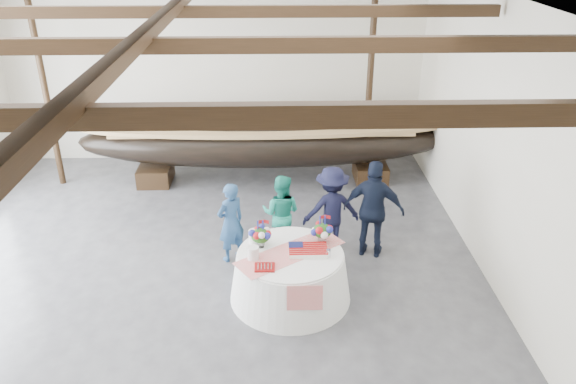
{
  "coord_description": "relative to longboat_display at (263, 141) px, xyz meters",
  "views": [
    {
      "loc": [
        1.41,
        -7.4,
        5.55
      ],
      "look_at": [
        1.64,
        1.44,
        1.2
      ],
      "focal_mm": 35.0,
      "sensor_mm": 36.0,
      "label": 1
    }
  ],
  "objects": [
    {
      "name": "pavilion_structure",
      "position": [
        -1.15,
        -3.73,
        3.01
      ],
      "size": [
        9.8,
        11.76,
        4.5
      ],
      "color": "black",
      "rests_on": "ground"
    },
    {
      "name": "floor",
      "position": [
        -1.15,
        -4.51,
        -1.0
      ],
      "size": [
        10.0,
        12.0,
        0.01
      ],
      "primitive_type": "cube",
      "color": "#3D3D42",
      "rests_on": "ground"
    },
    {
      "name": "banquet_table",
      "position": [
        0.49,
        -4.48,
        -0.58
      ],
      "size": [
        1.94,
        1.94,
        0.83
      ],
      "color": "white",
      "rests_on": "ground"
    },
    {
      "name": "longboat_display",
      "position": [
        0.0,
        0.0,
        0.0
      ],
      "size": [
        8.32,
        1.66,
        1.56
      ],
      "color": "black",
      "rests_on": "ground"
    },
    {
      "name": "tabletop_items",
      "position": [
        0.47,
        -4.31,
        -0.01
      ],
      "size": [
        1.79,
        1.46,
        0.4
      ],
      "color": "red",
      "rests_on": "banquet_table"
    },
    {
      "name": "ceiling",
      "position": [
        -1.15,
        -4.51,
        3.5
      ],
      "size": [
        10.0,
        12.0,
        0.01
      ],
      "primitive_type": "cube",
      "color": "white",
      "rests_on": "wall_back"
    },
    {
      "name": "guest_woman_blue",
      "position": [
        -0.52,
        -3.32,
        -0.25
      ],
      "size": [
        0.65,
        0.62,
        1.49
      ],
      "primitive_type": "imported",
      "rotation": [
        0.0,
        0.0,
        3.82
      ],
      "color": "navy",
      "rests_on": "ground"
    },
    {
      "name": "wall_right",
      "position": [
        3.85,
        -4.51,
        1.25
      ],
      "size": [
        0.02,
        12.0,
        4.5
      ],
      "primitive_type": "cube",
      "color": "silver",
      "rests_on": "ground"
    },
    {
      "name": "guest_woman_teal",
      "position": [
        0.37,
        -3.0,
        -0.26
      ],
      "size": [
        0.84,
        0.73,
        1.48
      ],
      "primitive_type": "imported",
      "rotation": [
        0.0,
        0.0,
        2.87
      ],
      "color": "#1B8F78",
      "rests_on": "ground"
    },
    {
      "name": "wall_back",
      "position": [
        -1.15,
        1.49,
        1.25
      ],
      "size": [
        10.0,
        0.02,
        4.5
      ],
      "primitive_type": "cube",
      "color": "silver",
      "rests_on": "ground"
    },
    {
      "name": "guest_man_left",
      "position": [
        1.28,
        -2.99,
        -0.19
      ],
      "size": [
        1.12,
        0.75,
        1.62
      ],
      "primitive_type": "imported",
      "rotation": [
        0.0,
        0.0,
        3.29
      ],
      "color": "black",
      "rests_on": "ground"
    },
    {
      "name": "guest_man_right",
      "position": [
        2.0,
        -3.23,
        -0.08
      ],
      "size": [
        1.16,
        0.75,
        1.83
      ],
      "primitive_type": "imported",
      "rotation": [
        0.0,
        0.0,
        2.84
      ],
      "color": "black",
      "rests_on": "ground"
    }
  ]
}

